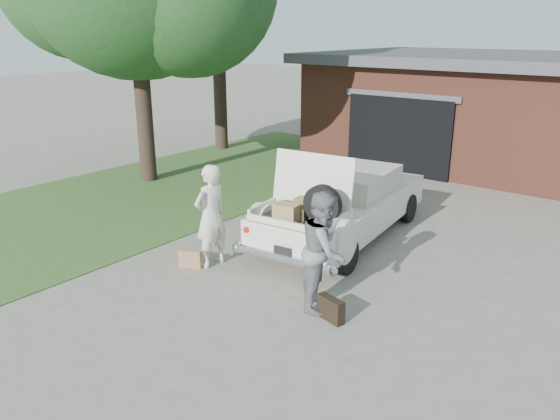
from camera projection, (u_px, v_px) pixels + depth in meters
The scene contains 8 objects.
ground at pixel (258, 281), 9.18m from camera, with size 90.00×90.00×0.00m, color gray.
grass_strip at pixel (175, 186), 14.65m from camera, with size 6.00×16.00×0.02m, color #2D4C1E.
house at pixel (526, 110), 16.61m from camera, with size 12.80×7.80×3.30m.
sedan at pixel (343, 204), 10.91m from camera, with size 2.36×4.93×1.97m.
woman_left at pixel (211, 216), 9.53m from camera, with size 0.67×0.44×1.85m, color beige.
woman_right at pixel (324, 250), 8.09m from camera, with size 0.88×0.69×1.82m, color slate.
suitcase_left at pixel (191, 258), 9.67m from camera, with size 0.42×0.13×0.32m, color #A07851.
suitcase_right at pixel (331, 309), 7.90m from camera, with size 0.46×0.14×0.35m, color black.
Camera 1 is at (5.46, -6.31, 4.04)m, focal length 35.00 mm.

